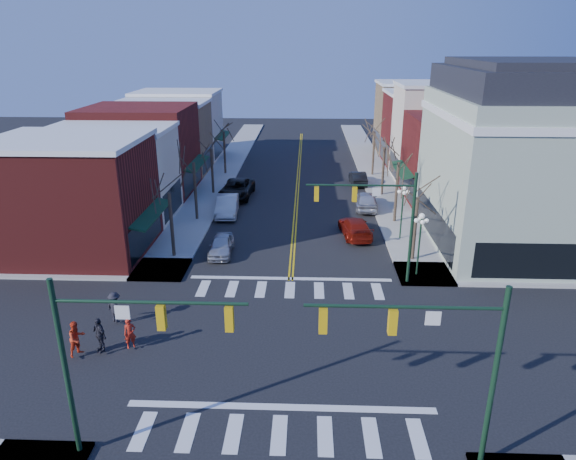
# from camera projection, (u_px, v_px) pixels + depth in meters

# --- Properties ---
(ground) EXTENTS (160.00, 160.00, 0.00)m
(ground) POSITION_uv_depth(u_px,v_px,m) (286.00, 346.00, 25.88)
(ground) COLOR black
(ground) RESTS_ON ground
(sidewalk_left) EXTENTS (3.50, 70.00, 0.15)m
(sidewalk_left) POSITION_uv_depth(u_px,v_px,m) (196.00, 215.00, 44.90)
(sidewalk_left) COLOR #9E9B93
(sidewalk_left) RESTS_ON ground
(sidewalk_right) EXTENTS (3.50, 70.00, 0.15)m
(sidewalk_right) POSITION_uv_depth(u_px,v_px,m) (396.00, 218.00, 44.28)
(sidewalk_right) COLOR #9E9B93
(sidewalk_right) RESTS_ON ground
(bldg_left_brick_a) EXTENTS (10.00, 8.50, 8.00)m
(bldg_left_brick_a) POSITION_uv_depth(u_px,v_px,m) (73.00, 199.00, 36.04)
(bldg_left_brick_a) COLOR maroon
(bldg_left_brick_a) RESTS_ON ground
(bldg_left_stucco_a) EXTENTS (10.00, 7.00, 7.50)m
(bldg_left_stucco_a) POSITION_uv_depth(u_px,v_px,m) (113.00, 175.00, 43.39)
(bldg_left_stucco_a) COLOR beige
(bldg_left_stucco_a) RESTS_ON ground
(bldg_left_brick_b) EXTENTS (10.00, 9.00, 8.50)m
(bldg_left_brick_b) POSITION_uv_depth(u_px,v_px,m) (141.00, 150.00, 50.71)
(bldg_left_brick_b) COLOR maroon
(bldg_left_brick_b) RESTS_ON ground
(bldg_left_tan) EXTENTS (10.00, 7.50, 7.80)m
(bldg_left_tan) POSITION_uv_depth(u_px,v_px,m) (163.00, 139.00, 58.56)
(bldg_left_tan) COLOR #A08158
(bldg_left_tan) RESTS_ON ground
(bldg_left_stucco_b) EXTENTS (10.00, 8.00, 8.20)m
(bldg_left_stucco_b) POSITION_uv_depth(u_px,v_px,m) (179.00, 126.00, 65.75)
(bldg_left_stucco_b) COLOR beige
(bldg_left_stucco_b) RESTS_ON ground
(bldg_right_brick_a) EXTENTS (10.00, 8.50, 8.00)m
(bldg_right_brick_a) POSITION_uv_depth(u_px,v_px,m) (462.00, 159.00, 48.07)
(bldg_right_brick_a) COLOR maroon
(bldg_right_brick_a) RESTS_ON ground
(bldg_right_stucco) EXTENTS (10.00, 7.00, 10.00)m
(bldg_right_stucco) POSITION_uv_depth(u_px,v_px,m) (443.00, 134.00, 54.98)
(bldg_right_stucco) COLOR beige
(bldg_right_stucco) RESTS_ON ground
(bldg_right_brick_b) EXTENTS (10.00, 8.00, 8.50)m
(bldg_right_brick_b) POSITION_uv_depth(u_px,v_px,m) (427.00, 130.00, 62.27)
(bldg_right_brick_b) COLOR maroon
(bldg_right_brick_b) RESTS_ON ground
(bldg_right_tan) EXTENTS (10.00, 8.00, 9.00)m
(bldg_right_tan) POSITION_uv_depth(u_px,v_px,m) (415.00, 118.00, 69.67)
(bldg_right_tan) COLOR #A08158
(bldg_right_tan) RESTS_ON ground
(victorian_corner) EXTENTS (12.25, 14.25, 13.30)m
(victorian_corner) POSITION_uv_depth(u_px,v_px,m) (525.00, 157.00, 36.57)
(victorian_corner) COLOR #A0B098
(victorian_corner) RESTS_ON ground
(traffic_mast_near_left) EXTENTS (6.60, 0.28, 7.20)m
(traffic_mast_near_left) POSITION_uv_depth(u_px,v_px,m) (114.00, 346.00, 17.51)
(traffic_mast_near_left) COLOR #14331E
(traffic_mast_near_left) RESTS_ON ground
(traffic_mast_near_right) EXTENTS (6.60, 0.28, 7.20)m
(traffic_mast_near_right) POSITION_uv_depth(u_px,v_px,m) (442.00, 353.00, 17.12)
(traffic_mast_near_right) COLOR #14331E
(traffic_mast_near_right) RESTS_ON ground
(traffic_mast_far_right) EXTENTS (6.60, 0.28, 7.20)m
(traffic_mast_far_right) POSITION_uv_depth(u_px,v_px,m) (382.00, 213.00, 30.98)
(traffic_mast_far_right) COLOR #14331E
(traffic_mast_far_right) RESTS_ON ground
(lamppost_corner) EXTENTS (0.36, 0.36, 4.33)m
(lamppost_corner) POSITION_uv_depth(u_px,v_px,m) (420.00, 234.00, 32.53)
(lamppost_corner) COLOR #14331E
(lamppost_corner) RESTS_ON ground
(lamppost_midblock) EXTENTS (0.36, 0.36, 4.33)m
(lamppost_midblock) POSITION_uv_depth(u_px,v_px,m) (403.00, 203.00, 38.61)
(lamppost_midblock) COLOR #14331E
(lamppost_midblock) RESTS_ON ground
(tree_left_a) EXTENTS (0.24, 0.24, 4.76)m
(tree_left_a) POSITION_uv_depth(u_px,v_px,m) (172.00, 226.00, 35.65)
(tree_left_a) COLOR #382B21
(tree_left_a) RESTS_ON ground
(tree_left_b) EXTENTS (0.24, 0.24, 5.04)m
(tree_left_b) POSITION_uv_depth(u_px,v_px,m) (195.00, 192.00, 43.10)
(tree_left_b) COLOR #382B21
(tree_left_b) RESTS_ON ground
(tree_left_c) EXTENTS (0.24, 0.24, 4.55)m
(tree_left_c) POSITION_uv_depth(u_px,v_px,m) (212.00, 172.00, 50.68)
(tree_left_c) COLOR #382B21
(tree_left_c) RESTS_ON ground
(tree_left_d) EXTENTS (0.24, 0.24, 4.90)m
(tree_left_d) POSITION_uv_depth(u_px,v_px,m) (225.00, 153.00, 58.11)
(tree_left_d) COLOR #382B21
(tree_left_d) RESTS_ON ground
(tree_right_a) EXTENTS (0.24, 0.24, 4.62)m
(tree_right_a) POSITION_uv_depth(u_px,v_px,m) (415.00, 230.00, 35.09)
(tree_right_a) COLOR #382B21
(tree_right_a) RESTS_ON ground
(tree_right_b) EXTENTS (0.24, 0.24, 5.18)m
(tree_right_b) POSITION_uv_depth(u_px,v_px,m) (396.00, 193.00, 42.48)
(tree_right_b) COLOR #382B21
(tree_right_b) RESTS_ON ground
(tree_right_c) EXTENTS (0.24, 0.24, 4.83)m
(tree_right_c) POSITION_uv_depth(u_px,v_px,m) (383.00, 172.00, 50.04)
(tree_right_c) COLOR #382B21
(tree_right_c) RESTS_ON ground
(tree_right_d) EXTENTS (0.24, 0.24, 4.97)m
(tree_right_d) POSITION_uv_depth(u_px,v_px,m) (373.00, 154.00, 57.51)
(tree_right_d) COLOR #382B21
(tree_right_d) RESTS_ON ground
(car_left_near) EXTENTS (1.74, 4.04, 1.36)m
(car_left_near) POSITION_uv_depth(u_px,v_px,m) (221.00, 245.00, 36.77)
(car_left_near) COLOR #B9B9BE
(car_left_near) RESTS_ON ground
(car_left_mid) EXTENTS (2.12, 5.19, 1.67)m
(car_left_mid) POSITION_uv_depth(u_px,v_px,m) (227.00, 206.00, 45.05)
(car_left_mid) COLOR silver
(car_left_mid) RESTS_ON ground
(car_left_far) EXTENTS (3.21, 6.29, 1.70)m
(car_left_far) POSITION_uv_depth(u_px,v_px,m) (237.00, 189.00, 50.03)
(car_left_far) COLOR black
(car_left_far) RESTS_ON ground
(car_right_near) EXTENTS (2.65, 5.25, 1.46)m
(car_right_near) POSITION_uv_depth(u_px,v_px,m) (355.00, 227.00, 40.16)
(car_right_near) COLOR maroon
(car_right_near) RESTS_ON ground
(car_right_mid) EXTENTS (2.18, 4.92, 1.64)m
(car_right_mid) POSITION_uv_depth(u_px,v_px,m) (366.00, 200.00, 46.57)
(car_right_mid) COLOR silver
(car_right_mid) RESTS_ON ground
(car_right_far) EXTENTS (1.72, 4.41, 1.43)m
(car_right_far) POSITION_uv_depth(u_px,v_px,m) (358.00, 178.00, 54.55)
(car_right_far) COLOR black
(car_right_far) RESTS_ON ground
(pedestrian_red_a) EXTENTS (0.69, 0.62, 1.58)m
(pedestrian_red_a) POSITION_uv_depth(u_px,v_px,m) (130.00, 333.00, 25.25)
(pedestrian_red_a) COLOR red
(pedestrian_red_a) RESTS_ON sidewalk_left
(pedestrian_red_b) EXTENTS (1.04, 1.10, 1.80)m
(pedestrian_red_b) POSITION_uv_depth(u_px,v_px,m) (77.00, 338.00, 24.63)
(pedestrian_red_b) COLOR red
(pedestrian_red_b) RESTS_ON sidewalk_left
(pedestrian_dark_a) EXTENTS (1.09, 1.01, 1.80)m
(pedestrian_dark_a) POSITION_uv_depth(u_px,v_px,m) (99.00, 335.00, 24.93)
(pedestrian_dark_a) COLOR #222129
(pedestrian_dark_a) RESTS_ON sidewalk_left
(pedestrian_dark_b) EXTENTS (1.30, 1.13, 1.75)m
(pedestrian_dark_b) POSITION_uv_depth(u_px,v_px,m) (115.00, 307.00, 27.55)
(pedestrian_dark_b) COLOR black
(pedestrian_dark_b) RESTS_ON sidewalk_left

